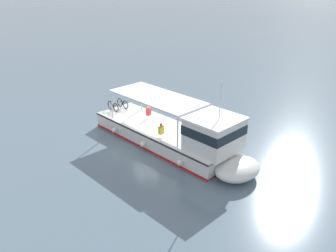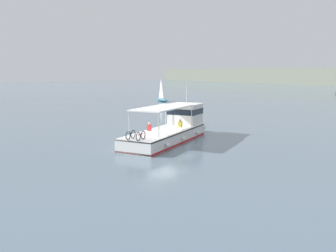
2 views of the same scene
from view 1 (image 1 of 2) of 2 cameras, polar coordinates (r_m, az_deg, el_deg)
name	(u,v)px [view 1 (image 1 of 2)]	position (r m, az deg, el deg)	size (l,w,h in m)	color
ground_plane	(151,139)	(23.71, -2.81, -2.27)	(400.00, 400.00, 0.00)	slate
ferry_main	(179,136)	(21.82, 1.86, -1.70)	(9.05, 12.54, 5.32)	white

